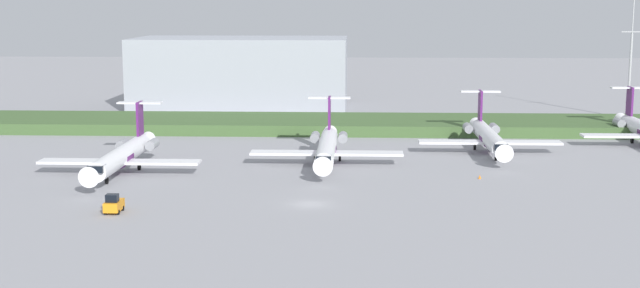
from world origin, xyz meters
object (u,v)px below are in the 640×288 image
Objects in this scene: baggage_tug at (114,204)px; antenna_mast at (630,64)px; regional_jet_second at (122,155)px; regional_jet_third at (327,147)px; regional_jet_fourth at (488,136)px; safety_cone_front_marker at (480,177)px.

antenna_mast is at bearing 45.43° from baggage_tug.
regional_jet_second and regional_jet_third have the same top height.
baggage_tug is (-23.56, -32.09, -1.53)m from regional_jet_third.
regional_jet_second is at bearing 102.90° from baggage_tug.
regional_jet_third is 28.21m from regional_jet_fourth.
regional_jet_second and regional_jet_fourth have the same top height.
antenna_mast is at bearing 34.66° from regional_jet_second.
regional_jet_second is 9.69× the size of baggage_tug.
regional_jet_second is 110.13m from antenna_mast.
regional_jet_third is 1.00× the size of regional_jet_fourth.
antenna_mast is (35.42, 42.85, 8.87)m from regional_jet_fourth.
regional_jet_fourth is 56.29m from antenna_mast.
antenna_mast is 76.77m from safety_cone_front_marker.
regional_jet_third is at bearing 53.72° from baggage_tug.
regional_jet_fourth is 56.36× the size of safety_cone_front_marker.
safety_cone_front_marker is (45.08, 21.45, -0.73)m from baggage_tug.
antenna_mast is 121.37m from baggage_tug.
regional_jet_third is 1.12× the size of antenna_mast.
regional_jet_second reaches higher than baggage_tug.
regional_jet_second is 50.61m from safety_cone_front_marker.
baggage_tug is at bearing -126.28° from regional_jet_third.
antenna_mast is 50.28× the size of safety_cone_front_marker.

